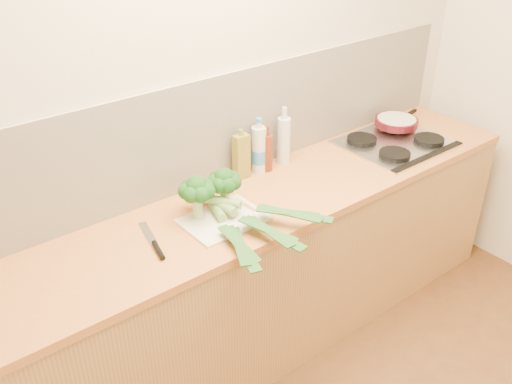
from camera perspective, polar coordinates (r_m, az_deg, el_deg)
room_shell at (r=2.80m, az=-3.80°, el=6.28°), size 3.50×3.50×3.50m
counter at (r=2.97m, az=-0.10°, el=-8.32°), size 3.20×0.62×0.90m
gas_hob at (r=3.36m, az=13.81°, el=4.90°), size 0.58×0.50×0.04m
chopping_board at (r=2.57m, az=-3.25°, el=-2.76°), size 0.37×0.28×0.01m
broccoli_left at (r=2.51m, az=-5.94°, el=0.19°), size 0.16×0.17×0.21m
broccoli_right at (r=2.60m, az=-3.20°, el=1.08°), size 0.16×0.16×0.19m
leek_front at (r=2.52m, az=-3.36°, el=-2.66°), size 0.25×0.66×0.04m
leek_mid at (r=2.52m, az=-1.87°, el=-2.20°), size 0.14×0.63×0.04m
leek_back at (r=2.55m, az=-1.61°, el=-1.25°), size 0.42×0.61×0.04m
chefs_knife at (r=2.43m, az=-10.01°, el=-5.33°), size 0.10×0.31×0.02m
skillet at (r=3.51m, az=13.88°, el=6.85°), size 0.37×0.25×0.04m
oil_tin at (r=2.86m, az=-1.48°, el=3.59°), size 0.08×0.05×0.27m
glass_bottle at (r=3.01m, az=2.79°, el=5.24°), size 0.07×0.07×0.31m
amber_bottle at (r=2.94m, az=1.07°, el=4.04°), size 0.06×0.06×0.25m
water_bottle at (r=2.93m, az=0.29°, el=4.16°), size 0.08×0.08×0.28m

